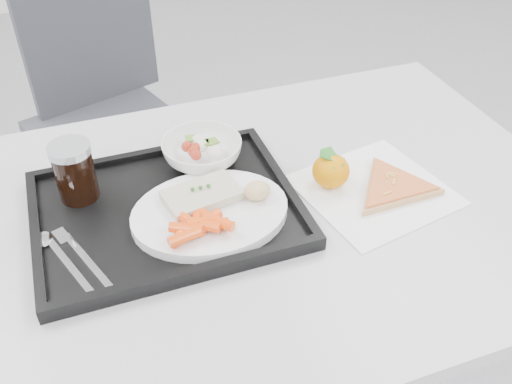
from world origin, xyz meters
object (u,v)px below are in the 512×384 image
at_px(dinner_plate, 210,213).
at_px(chair, 103,96).
at_px(table, 250,235).
at_px(salad_bowl, 202,152).
at_px(tray, 166,211).
at_px(pizza_slice, 393,187).
at_px(cola_glass, 74,171).
at_px(tangerine, 331,171).

bearing_deg(dinner_plate, chair, 95.73).
relative_size(table, chair, 1.29).
distance_m(table, dinner_plate, 0.12).
bearing_deg(salad_bowl, chair, 99.35).
distance_m(tray, pizza_slice, 0.41).
relative_size(cola_glass, pizza_slice, 0.39).
bearing_deg(salad_bowl, cola_glass, -173.68).
height_order(tray, dinner_plate, dinner_plate).
xyz_separation_m(chair, tangerine, (0.33, -0.88, 0.25)).
xyz_separation_m(table, chair, (-0.17, 0.89, -0.15)).
distance_m(table, pizza_slice, 0.28).
xyz_separation_m(tray, cola_glass, (-0.14, 0.09, 0.06)).
bearing_deg(tangerine, chair, 110.47).
height_order(table, salad_bowl, salad_bowl).
relative_size(salad_bowl, pizza_slice, 0.55).
distance_m(chair, tray, 0.89).
distance_m(dinner_plate, tangerine, 0.24).
height_order(table, dinner_plate, dinner_plate).
relative_size(dinner_plate, tangerine, 3.10).
xyz_separation_m(chair, pizza_slice, (0.43, -0.94, 0.22)).
bearing_deg(tangerine, table, -176.49).
distance_m(chair, pizza_slice, 1.06).
xyz_separation_m(table, tray, (-0.14, 0.03, 0.08)).
xyz_separation_m(tray, salad_bowl, (0.10, 0.11, 0.03)).
height_order(cola_glass, tangerine, cola_glass).
xyz_separation_m(cola_glass, tangerine, (0.44, -0.11, -0.04)).
bearing_deg(tangerine, salad_bowl, 146.81).
xyz_separation_m(dinner_plate, tangerine, (0.24, 0.03, 0.01)).
bearing_deg(tangerine, tray, 175.61).
height_order(table, cola_glass, cola_glass).
distance_m(tray, tangerine, 0.31).
bearing_deg(pizza_slice, tray, 169.18).
xyz_separation_m(table, salad_bowl, (-0.05, 0.14, 0.11)).
height_order(salad_bowl, cola_glass, cola_glass).
bearing_deg(cola_glass, table, -23.06).
height_order(chair, pizza_slice, chair).
relative_size(chair, tray, 2.07).
xyz_separation_m(salad_bowl, tangerine, (0.21, -0.14, -0.00)).
height_order(dinner_plate, tangerine, tangerine).
height_order(tray, cola_glass, cola_glass).
xyz_separation_m(table, dinner_plate, (-0.08, -0.02, 0.09)).
relative_size(table, salad_bowl, 7.89).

